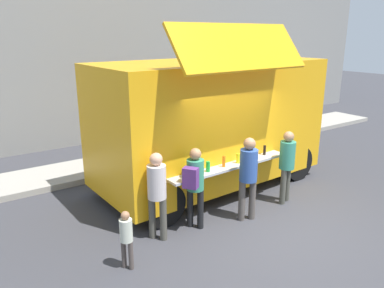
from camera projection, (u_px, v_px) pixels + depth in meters
The scene contains 9 objects.
ground_plane at pixel (271, 230), 7.26m from camera, with size 60.00×60.00×0.00m, color #38383D.
curb_strip at pixel (18, 184), 9.31m from camera, with size 28.00×1.60×0.15m, color #9E998E.
food_truck_main at pixel (211, 120), 8.97m from camera, with size 5.60×3.29×3.85m.
trash_bin at pixel (262, 127), 13.36m from camera, with size 0.60×0.60×0.93m, color #305F39.
customer_front_ordering at pixel (248, 172), 7.40m from camera, with size 0.35×0.35×1.73m.
customer_mid_with_backpack at pixel (195, 181), 7.07m from camera, with size 0.52×0.47×1.62m.
customer_rear_waiting at pixel (157, 189), 6.69m from camera, with size 0.34×0.34×1.67m.
customer_extra_browsing at pixel (287, 161), 8.20m from camera, with size 0.34×0.34×1.65m.
child_near_queue at pixel (126, 235), 5.92m from camera, with size 0.21×0.21×1.01m.
Camera 1 is at (-4.94, -4.48, 3.66)m, focal length 35.05 mm.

